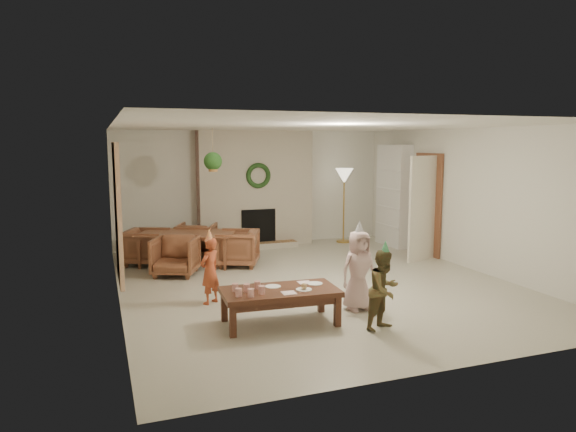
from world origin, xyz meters
name	(u,v)px	position (x,y,z in m)	size (l,w,h in m)	color
floor	(314,283)	(0.00, 0.00, 0.00)	(7.00, 7.00, 0.00)	#B7B29E
ceiling	(315,126)	(0.00, 0.00, 2.50)	(7.00, 7.00, 0.00)	white
wall_back	(253,188)	(0.00, 3.50, 1.25)	(7.00, 7.00, 0.00)	silver
wall_front	(455,247)	(0.00, -3.50, 1.25)	(7.00, 7.00, 0.00)	silver
wall_left	(115,215)	(-3.00, 0.00, 1.25)	(7.00, 7.00, 0.00)	silver
wall_right	(470,199)	(3.00, 0.00, 1.25)	(7.00, 7.00, 0.00)	silver
fireplace_mass	(255,189)	(0.00, 3.30, 1.25)	(2.50, 0.40, 2.50)	#4D1415
fireplace_hearth	(261,246)	(0.00, 2.95, 0.06)	(1.60, 0.30, 0.12)	brown
fireplace_firebox	(258,226)	(0.00, 3.12, 0.45)	(0.75, 0.12, 0.75)	black
fireplace_wreath	(258,176)	(0.00, 3.07, 1.55)	(0.54, 0.54, 0.10)	#173614
floor_lamp_base	(343,241)	(1.98, 3.00, 0.02)	(0.31, 0.31, 0.03)	gold
floor_lamp_post	(344,208)	(1.98, 3.00, 0.78)	(0.03, 0.03, 1.51)	gold
floor_lamp_shade	(344,176)	(1.98, 3.00, 1.51)	(0.40, 0.40, 0.33)	beige
bookshelf_carcass	(394,196)	(2.84, 2.30, 1.10)	(0.30, 1.00, 2.20)	white
bookshelf_shelf_a	(392,225)	(2.82, 2.30, 0.45)	(0.30, 0.92, 0.03)	white
bookshelf_shelf_b	(392,207)	(2.82, 2.30, 0.85)	(0.30, 0.92, 0.03)	white
bookshelf_shelf_c	(393,189)	(2.82, 2.30, 1.25)	(0.30, 0.92, 0.03)	white
bookshelf_shelf_d	(394,170)	(2.82, 2.30, 1.65)	(0.30, 0.92, 0.03)	white
books_row_lower	(395,220)	(2.80, 2.15, 0.59)	(0.20, 0.40, 0.24)	maroon
books_row_mid	(391,200)	(2.80, 2.35, 0.99)	(0.20, 0.44, 0.24)	#284595
books_row_upper	(395,183)	(2.80, 2.20, 1.38)	(0.20, 0.36, 0.22)	olive
door_frame	(428,205)	(2.96, 1.20, 1.02)	(0.05, 0.86, 2.04)	brown
door_leaf	(423,209)	(2.58, 0.82, 1.00)	(0.05, 0.80, 2.00)	beige
curtain_panel	(118,213)	(-2.96, 0.20, 1.25)	(0.06, 1.20, 2.00)	beige
dining_table	(187,249)	(-1.73, 1.94, 0.30)	(1.72, 0.96, 0.60)	brown
dining_chair_near	(175,256)	(-2.03, 1.25, 0.33)	(0.71, 0.73, 0.67)	brown
dining_chair_far	(197,240)	(-1.42, 2.63, 0.33)	(0.71, 0.73, 0.67)	brown
dining_chair_left	(147,247)	(-2.42, 2.24, 0.33)	(0.71, 0.73, 0.67)	brown
dining_chair_right	(238,248)	(-0.86, 1.56, 0.33)	(0.71, 0.73, 0.67)	brown
hanging_plant_cord	(213,148)	(-1.30, 1.50, 2.15)	(0.01, 0.01, 0.70)	tan
hanging_plant_pot	(213,168)	(-1.30, 1.50, 1.80)	(0.16, 0.16, 0.12)	#A76E35
hanging_plant_foliage	(213,161)	(-1.30, 1.50, 1.92)	(0.32, 0.32, 0.32)	#1C4818
coffee_table_top	(280,292)	(-1.15, -1.64, 0.41)	(1.44, 0.72, 0.07)	#4E291A
coffee_table_apron	(280,298)	(-1.15, -1.64, 0.33)	(1.33, 0.61, 0.09)	#4E291A
coffee_leg_fl	(233,322)	(-1.81, -1.89, 0.19)	(0.08, 0.08, 0.38)	#4E291A
coffee_leg_fr	(337,311)	(-0.51, -1.97, 0.19)	(0.08, 0.08, 0.38)	#4E291A
coffee_leg_bl	(224,307)	(-1.78, -1.31, 0.19)	(0.08, 0.08, 0.38)	#4E291A
coffee_leg_br	(321,298)	(-0.48, -1.39, 0.19)	(0.08, 0.08, 0.38)	#4E291A
cup_a	(239,293)	(-1.71, -1.77, 0.49)	(0.08, 0.08, 0.10)	white
cup_b	(235,288)	(-1.69, -1.55, 0.49)	(0.08, 0.08, 0.10)	white
cup_c	(251,293)	(-1.58, -1.84, 0.49)	(0.08, 0.08, 0.10)	white
cup_d	(247,288)	(-1.56, -1.62, 0.49)	(0.08, 0.08, 0.10)	white
cup_e	(262,290)	(-1.42, -1.76, 0.49)	(0.08, 0.08, 0.10)	white
cup_f	(257,285)	(-1.41, -1.54, 0.49)	(0.08, 0.08, 0.10)	white
plate_a	(273,286)	(-1.19, -1.50, 0.45)	(0.20, 0.20, 0.01)	white
plate_b	(304,289)	(-0.88, -1.77, 0.45)	(0.20, 0.20, 0.01)	white
plate_c	(315,284)	(-0.64, -1.56, 0.45)	(0.20, 0.20, 0.01)	white
food_scoop	(304,286)	(-0.88, -1.77, 0.49)	(0.08, 0.08, 0.08)	tan
napkin_left	(289,293)	(-1.10, -1.84, 0.45)	(0.17, 0.17, 0.01)	#FFBBC2
napkin_right	(305,282)	(-0.75, -1.46, 0.45)	(0.17, 0.17, 0.01)	#FFBBC2
child_red	(210,271)	(-1.80, -0.52, 0.47)	(0.34, 0.22, 0.94)	#A84224
party_hat_red	(209,235)	(-1.80, -0.52, 0.98)	(0.13, 0.13, 0.18)	#E6C34C
child_plaid	(384,290)	(-0.03, -2.25, 0.49)	(0.48, 0.37, 0.98)	brown
party_hat_plaid	(385,247)	(-0.03, -2.25, 1.01)	(0.12, 0.12, 0.16)	#47A667
child_pink	(359,270)	(0.03, -1.47, 0.54)	(0.53, 0.35, 1.09)	beige
party_hat_pink	(359,227)	(0.03, -1.47, 1.13)	(0.14, 0.14, 0.20)	#ACADB3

